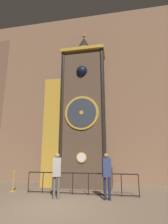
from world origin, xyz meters
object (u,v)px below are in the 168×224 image
clock_tower (78,116)px  visitor_near (57,171)px  stanchion_post (13,185)px  visitor_far (107,171)px

clock_tower → visitor_near: size_ratio=5.35×
visitor_near → stanchion_post: bearing=145.8°
visitor_far → stanchion_post: bearing=152.2°
visitor_far → stanchion_post: visitor_far is taller
clock_tower → stanchion_post: clock_tower is taller
stanchion_post → visitor_near: bearing=-20.5°
clock_tower → stanchion_post: (-2.82, -1.89, -3.75)m
visitor_far → stanchion_post: 4.75m
clock_tower → visitor_near: clock_tower is taller
clock_tower → visitor_far: clock_tower is taller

